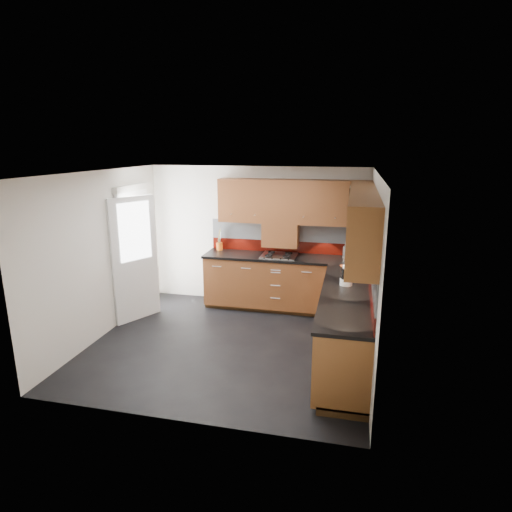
% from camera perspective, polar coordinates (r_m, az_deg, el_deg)
% --- Properties ---
extents(room, '(4.00, 3.80, 2.64)m').
position_cam_1_polar(room, '(5.72, -3.89, 2.01)').
color(room, black).
extents(base_cabinets, '(2.70, 3.20, 0.95)m').
position_cam_1_polar(base_cabinets, '(6.50, 7.22, -6.28)').
color(base_cabinets, '#602F15').
rests_on(base_cabinets, room).
extents(countertop, '(2.72, 3.22, 0.04)m').
position_cam_1_polar(countertop, '(6.34, 7.22, -2.24)').
color(countertop, black).
rests_on(countertop, base_cabinets).
extents(backsplash, '(2.70, 3.20, 0.54)m').
position_cam_1_polar(backsplash, '(6.46, 9.47, 0.67)').
color(backsplash, maroon).
rests_on(backsplash, countertop).
extents(upper_cabinets, '(2.50, 3.20, 0.72)m').
position_cam_1_polar(upper_cabinets, '(6.20, 9.19, 6.03)').
color(upper_cabinets, '#602F15').
rests_on(upper_cabinets, room).
extents(extractor_hood, '(0.60, 0.33, 0.40)m').
position_cam_1_polar(extractor_hood, '(7.22, 3.31, 2.88)').
color(extractor_hood, '#602F15').
rests_on(extractor_hood, room).
extents(glass_cabinet, '(0.32, 0.80, 0.66)m').
position_cam_1_polar(glass_cabinet, '(6.47, 13.65, 6.39)').
color(glass_cabinet, black).
rests_on(glass_cabinet, room).
extents(back_door, '(0.42, 1.19, 2.04)m').
position_cam_1_polar(back_door, '(7.18, -15.80, 0.26)').
color(back_door, white).
rests_on(back_door, room).
extents(gas_hob, '(0.58, 0.51, 0.04)m').
position_cam_1_polar(gas_hob, '(7.14, 3.05, 0.06)').
color(gas_hob, silver).
rests_on(gas_hob, countertop).
extents(utensil_pot, '(0.11, 0.11, 0.38)m').
position_cam_1_polar(utensil_pot, '(7.58, -4.89, 1.46)').
color(utensil_pot, '#C35612').
rests_on(utensil_pot, countertop).
extents(toaster, '(0.31, 0.24, 0.20)m').
position_cam_1_polar(toaster, '(7.18, 12.75, 0.49)').
color(toaster, silver).
rests_on(toaster, countertop).
extents(food_processor, '(0.16, 0.16, 0.27)m').
position_cam_1_polar(food_processor, '(5.77, 11.96, -2.63)').
color(food_processor, white).
rests_on(food_processor, countertop).
extents(paper_towel, '(0.16, 0.16, 0.25)m').
position_cam_1_polar(paper_towel, '(6.26, 12.98, -1.32)').
color(paper_towel, white).
rests_on(paper_towel, countertop).
extents(orange_cloth, '(0.17, 0.15, 0.01)m').
position_cam_1_polar(orange_cloth, '(6.67, 11.83, -1.35)').
color(orange_cloth, '#F65A1B').
rests_on(orange_cloth, countertop).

